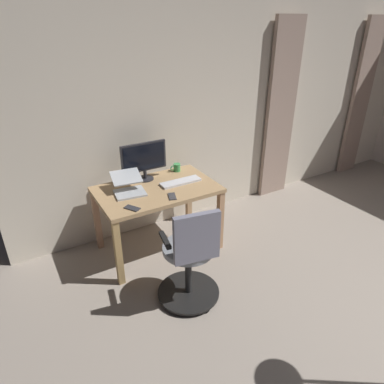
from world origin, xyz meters
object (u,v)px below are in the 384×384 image
(laptop, at_px, (129,187))
(office_chair, at_px, (191,259))
(cell_phone_face_up, at_px, (172,196))
(mug_tea, at_px, (177,168))
(computer_monitor, at_px, (144,159))
(desk, at_px, (157,197))
(computer_keyboard, at_px, (181,182))
(cell_phone_by_monitor, at_px, (132,208))

(laptop, bearing_deg, office_chair, 107.82)
(cell_phone_face_up, distance_m, mug_tea, 0.63)
(computer_monitor, xyz_separation_m, cell_phone_face_up, (-0.06, 0.51, -0.23))
(cell_phone_face_up, bearing_deg, desk, -60.67)
(computer_monitor, distance_m, cell_phone_face_up, 0.56)
(desk, distance_m, office_chair, 0.89)
(computer_keyboard, height_order, mug_tea, mug_tea)
(mug_tea, bearing_deg, computer_keyboard, 69.56)
(computer_keyboard, relative_size, laptop, 1.13)
(desk, xyz_separation_m, office_chair, (0.10, 0.87, -0.18))
(cell_phone_by_monitor, distance_m, cell_phone_face_up, 0.42)
(computer_keyboard, distance_m, cell_phone_face_up, 0.32)
(office_chair, xyz_separation_m, mug_tea, (-0.48, -1.14, 0.32))
(office_chair, relative_size, laptop, 2.52)
(laptop, distance_m, cell_phone_by_monitor, 0.35)
(office_chair, height_order, computer_monitor, computer_monitor)
(laptop, bearing_deg, computer_monitor, -135.21)
(desk, height_order, cell_phone_by_monitor, cell_phone_by_monitor)
(desk, height_order, computer_monitor, computer_monitor)
(office_chair, distance_m, mug_tea, 1.28)
(cell_phone_by_monitor, height_order, cell_phone_face_up, same)
(office_chair, xyz_separation_m, cell_phone_face_up, (-0.15, -0.61, 0.28))
(computer_monitor, bearing_deg, laptop, 37.57)
(computer_monitor, bearing_deg, computer_keyboard, 135.40)
(computer_monitor, relative_size, mug_tea, 4.11)
(desk, relative_size, office_chair, 1.25)
(computer_monitor, distance_m, computer_keyboard, 0.45)
(laptop, bearing_deg, computer_keyboard, 179.27)
(mug_tea, bearing_deg, computer_monitor, 2.86)
(cell_phone_by_monitor, bearing_deg, cell_phone_face_up, 152.11)
(laptop, bearing_deg, cell_phone_face_up, 143.46)
(desk, relative_size, cell_phone_face_up, 8.38)
(desk, relative_size, computer_keyboard, 2.77)
(office_chair, xyz_separation_m, computer_monitor, (-0.09, -1.12, 0.51))
(office_chair, relative_size, computer_monitor, 1.97)
(mug_tea, bearing_deg, laptop, 18.68)
(desk, bearing_deg, computer_keyboard, 176.04)
(cell_phone_by_monitor, bearing_deg, mug_tea, -174.61)
(office_chair, distance_m, laptop, 0.99)
(office_chair, bearing_deg, computer_keyboard, 76.26)
(desk, height_order, mug_tea, mug_tea)
(cell_phone_face_up, bearing_deg, mug_tea, -103.12)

